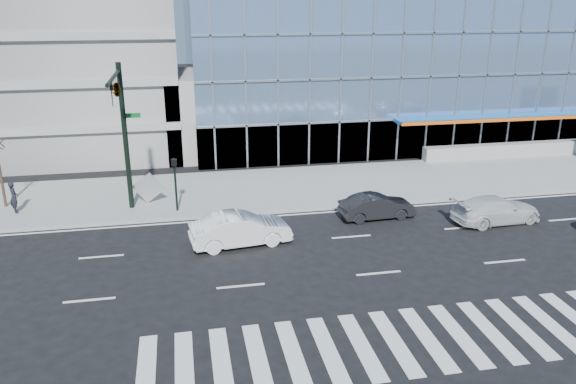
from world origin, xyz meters
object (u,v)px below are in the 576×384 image
object	(u,v)px
ped_signal_post	(175,176)
white_suv	(496,210)
dark_sedan	(377,206)
tilted_panel	(148,188)
traffic_signal	(119,105)
pedestrian	(14,197)
white_sedan	(240,229)

from	to	relation	value
ped_signal_post	white_suv	distance (m)	17.24
dark_sedan	tilted_panel	world-z (taller)	tilted_panel
white_suv	traffic_signal	bearing A→B (deg)	72.20
traffic_signal	tilted_panel	world-z (taller)	traffic_signal
traffic_signal	pedestrian	distance (m)	8.25
traffic_signal	tilted_panel	distance (m)	5.55
dark_sedan	pedestrian	world-z (taller)	pedestrian
dark_sedan	pedestrian	xyz separation A→B (m)	(-19.26, 4.21, 0.36)
pedestrian	white_sedan	bearing A→B (deg)	-143.05
white_sedan	dark_sedan	bearing A→B (deg)	-82.12
traffic_signal	ped_signal_post	xyz separation A→B (m)	(2.50, 0.37, -4.02)
ped_signal_post	dark_sedan	xyz separation A→B (m)	(10.57, -2.77, -1.48)
pedestrian	traffic_signal	bearing A→B (deg)	-131.24
dark_sedan	pedestrian	size ratio (longest dim) A/B	2.29
pedestrian	ped_signal_post	bearing A→B (deg)	-124.31
traffic_signal	pedestrian	size ratio (longest dim) A/B	4.55
ped_signal_post	tilted_panel	bearing A→B (deg)	134.47
traffic_signal	dark_sedan	xyz separation A→B (m)	(13.07, -2.39, -5.50)
ped_signal_post	white_sedan	xyz separation A→B (m)	(2.97, -4.80, -1.35)
dark_sedan	tilted_panel	distance (m)	12.88
ped_signal_post	pedestrian	world-z (taller)	ped_signal_post
traffic_signal	white_sedan	world-z (taller)	traffic_signal
traffic_signal	tilted_panel	bearing A→B (deg)	64.10
white_suv	tilted_panel	world-z (taller)	tilted_panel
traffic_signal	dark_sedan	size ratio (longest dim) A/B	1.98
white_suv	pedestrian	size ratio (longest dim) A/B	2.74
white_suv	pedestrian	xyz separation A→B (m)	(-25.26, 5.97, 0.33)
dark_sedan	pedestrian	distance (m)	19.72
white_sedan	pedestrian	bearing A→B (deg)	54.71
tilted_panel	white_sedan	bearing A→B (deg)	-53.00
white_suv	dark_sedan	world-z (taller)	white_suv
pedestrian	tilted_panel	world-z (taller)	tilted_panel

